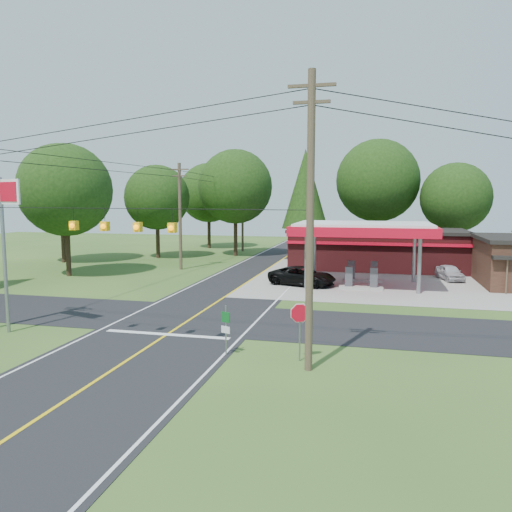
% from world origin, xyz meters
% --- Properties ---
extents(ground, '(120.00, 120.00, 0.00)m').
position_xyz_m(ground, '(0.00, 0.00, 0.00)').
color(ground, '#2E551E').
rests_on(ground, ground).
extents(main_highway, '(8.00, 120.00, 0.02)m').
position_xyz_m(main_highway, '(0.00, 0.00, 0.01)').
color(main_highway, black).
rests_on(main_highway, ground).
extents(cross_road, '(70.00, 7.00, 0.02)m').
position_xyz_m(cross_road, '(0.00, 0.00, 0.01)').
color(cross_road, black).
rests_on(cross_road, ground).
extents(lane_center_yellow, '(0.15, 110.00, 0.00)m').
position_xyz_m(lane_center_yellow, '(0.00, 0.00, 0.03)').
color(lane_center_yellow, yellow).
rests_on(lane_center_yellow, main_highway).
extents(gas_canopy, '(10.60, 7.40, 4.88)m').
position_xyz_m(gas_canopy, '(9.00, 13.00, 4.27)').
color(gas_canopy, gray).
rests_on(gas_canopy, ground).
extents(convenience_store, '(16.40, 7.55, 3.80)m').
position_xyz_m(convenience_store, '(10.00, 22.98, 1.92)').
color(convenience_store, '#59191B').
rests_on(convenience_store, ground).
extents(utility_pole_near_right, '(1.80, 0.30, 11.50)m').
position_xyz_m(utility_pole_near_right, '(7.50, -7.00, 5.96)').
color(utility_pole_near_right, '#473828').
rests_on(utility_pole_near_right, ground).
extents(utility_pole_far_left, '(1.80, 0.30, 10.00)m').
position_xyz_m(utility_pole_far_left, '(-8.00, 18.00, 5.20)').
color(utility_pole_far_left, '#473828').
rests_on(utility_pole_far_left, ground).
extents(utility_pole_north, '(0.30, 0.30, 9.50)m').
position_xyz_m(utility_pole_north, '(-6.50, 35.00, 4.75)').
color(utility_pole_north, '#473828').
rests_on(utility_pole_north, ground).
extents(overhead_beacons, '(17.04, 2.04, 1.03)m').
position_xyz_m(overhead_beacons, '(-1.00, -6.00, 6.21)').
color(overhead_beacons, black).
rests_on(overhead_beacons, ground).
extents(treeline_backdrop, '(70.27, 51.59, 13.30)m').
position_xyz_m(treeline_backdrop, '(0.82, 24.01, 7.49)').
color(treeline_backdrop, '#332316').
rests_on(treeline_backdrop, ground).
extents(suv_car, '(6.59, 6.59, 1.46)m').
position_xyz_m(suv_car, '(4.50, 11.96, 0.73)').
color(suv_car, black).
rests_on(suv_car, ground).
extents(sedan_car, '(4.43, 4.43, 1.26)m').
position_xyz_m(sedan_car, '(15.98, 17.32, 0.63)').
color(sedan_car, silver).
rests_on(sedan_car, ground).
extents(big_stop_sign, '(2.80, 0.88, 7.77)m').
position_xyz_m(big_stop_sign, '(-8.00, -5.01, 5.88)').
color(big_stop_sign, gray).
rests_on(big_stop_sign, ground).
extents(octagonal_stop_sign, '(0.80, 0.37, 2.47)m').
position_xyz_m(octagonal_stop_sign, '(7.00, -6.01, 1.84)').
color(octagonal_stop_sign, gray).
rests_on(octagonal_stop_sign, ground).
extents(route_sign_post, '(0.43, 0.19, 2.20)m').
position_xyz_m(route_sign_post, '(3.80, -6.02, 1.31)').
color(route_sign_post, gray).
rests_on(route_sign_post, ground).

